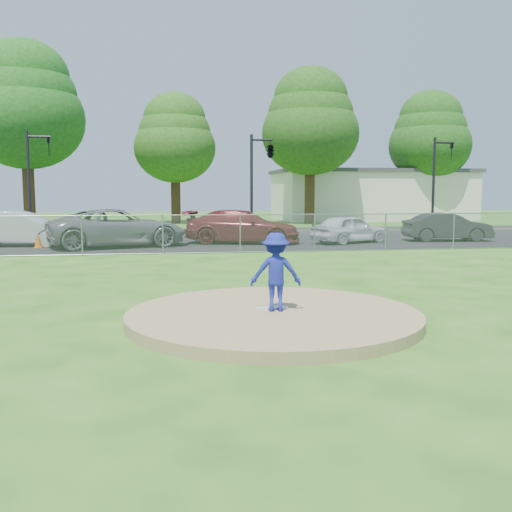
# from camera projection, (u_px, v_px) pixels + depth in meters

# --- Properties ---
(ground) EXTENTS (120.00, 120.00, 0.00)m
(ground) POSITION_uv_depth(u_px,v_px,m) (220.00, 259.00, 20.30)
(ground) COLOR #265913
(ground) RESTS_ON ground
(pitchers_mound) EXTENTS (5.40, 5.40, 0.20)m
(pitchers_mound) POSITION_uv_depth(u_px,v_px,m) (273.00, 316.00, 10.48)
(pitchers_mound) COLOR #937D50
(pitchers_mound) RESTS_ON ground
(pitching_rubber) EXTENTS (0.60, 0.15, 0.04)m
(pitching_rubber) POSITION_uv_depth(u_px,v_px,m) (271.00, 308.00, 10.67)
(pitching_rubber) COLOR white
(pitching_rubber) RESTS_ON pitchers_mound
(chain_link_fence) EXTENTS (40.00, 0.06, 1.50)m
(chain_link_fence) POSITION_uv_depth(u_px,v_px,m) (215.00, 234.00, 22.18)
(chain_link_fence) COLOR gray
(chain_link_fence) RESTS_ON ground
(parking_lot) EXTENTS (50.00, 8.00, 0.01)m
(parking_lot) POSITION_uv_depth(u_px,v_px,m) (206.00, 243.00, 26.68)
(parking_lot) COLOR black
(parking_lot) RESTS_ON ground
(street) EXTENTS (60.00, 7.00, 0.01)m
(street) POSITION_uv_depth(u_px,v_px,m) (197.00, 232.00, 34.03)
(street) COLOR black
(street) RESTS_ON ground
(commercial_building) EXTENTS (16.40, 9.40, 4.30)m
(commercial_building) POSITION_uv_depth(u_px,v_px,m) (370.00, 195.00, 50.08)
(commercial_building) COLOR beige
(commercial_building) RESTS_ON ground
(tree_left) EXTENTS (7.84, 7.84, 12.53)m
(tree_left) POSITION_uv_depth(u_px,v_px,m) (25.00, 104.00, 38.23)
(tree_left) COLOR #3C2316
(tree_left) RESTS_ON ground
(tree_center) EXTENTS (6.16, 6.16, 9.84)m
(tree_center) POSITION_uv_depth(u_px,v_px,m) (175.00, 138.00, 42.96)
(tree_center) COLOR #382014
(tree_center) RESTS_ON ground
(tree_right) EXTENTS (7.28, 7.28, 11.63)m
(tree_right) POSITION_uv_depth(u_px,v_px,m) (310.00, 121.00, 42.47)
(tree_right) COLOR #3A2615
(tree_right) RESTS_ON ground
(tree_far_right) EXTENTS (6.72, 6.72, 10.74)m
(tree_far_right) POSITION_uv_depth(u_px,v_px,m) (430.00, 135.00, 47.23)
(tree_far_right) COLOR #392815
(tree_far_right) RESTS_ON ground
(traffic_signal_left) EXTENTS (1.28, 0.20, 5.60)m
(traffic_signal_left) POSITION_uv_depth(u_px,v_px,m) (33.00, 174.00, 30.30)
(traffic_signal_left) COLOR black
(traffic_signal_left) RESTS_ON ground
(traffic_signal_center) EXTENTS (1.42, 2.48, 5.60)m
(traffic_signal_center) POSITION_uv_depth(u_px,v_px,m) (268.00, 152.00, 32.19)
(traffic_signal_center) COLOR black
(traffic_signal_center) RESTS_ON ground
(traffic_signal_right) EXTENTS (1.28, 0.20, 5.60)m
(traffic_signal_right) POSITION_uv_depth(u_px,v_px,m) (437.00, 176.00, 33.97)
(traffic_signal_right) COLOR black
(traffic_signal_right) RESTS_ON ground
(pitcher) EXTENTS (0.99, 0.64, 1.44)m
(pitcher) POSITION_uv_depth(u_px,v_px,m) (276.00, 272.00, 10.44)
(pitcher) COLOR navy
(pitcher) RESTS_ON pitchers_mound
(traffic_cone) EXTENTS (0.32, 0.32, 0.63)m
(traffic_cone) POSITION_uv_depth(u_px,v_px,m) (38.00, 240.00, 24.33)
(traffic_cone) COLOR orange
(traffic_cone) RESTS_ON parking_lot
(parked_car_white) EXTENTS (4.81, 2.27, 1.52)m
(parked_car_white) POSITION_uv_depth(u_px,v_px,m) (22.00, 229.00, 25.12)
(parked_car_white) COLOR silver
(parked_car_white) RESTS_ON parking_lot
(parked_car_gray) EXTENTS (6.46, 4.33, 1.65)m
(parked_car_gray) POSITION_uv_depth(u_px,v_px,m) (118.00, 228.00, 24.76)
(parked_car_gray) COLOR slate
(parked_car_gray) RESTS_ON parking_lot
(parked_car_darkred) EXTENTS (5.72, 3.53, 1.55)m
(parked_car_darkred) POSITION_uv_depth(u_px,v_px,m) (243.00, 227.00, 26.46)
(parked_car_darkred) COLOR maroon
(parked_car_darkred) RESTS_ON parking_lot
(parked_car_pearl) EXTENTS (4.16, 3.02, 1.32)m
(parked_car_pearl) POSITION_uv_depth(u_px,v_px,m) (350.00, 229.00, 26.68)
(parked_car_pearl) COLOR silver
(parked_car_pearl) RESTS_ON parking_lot
(parked_car_charcoal) EXTENTS (4.29, 1.92, 1.37)m
(parked_car_charcoal) POSITION_uv_depth(u_px,v_px,m) (447.00, 227.00, 27.79)
(parked_car_charcoal) COLOR #262628
(parked_car_charcoal) RESTS_ON parking_lot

